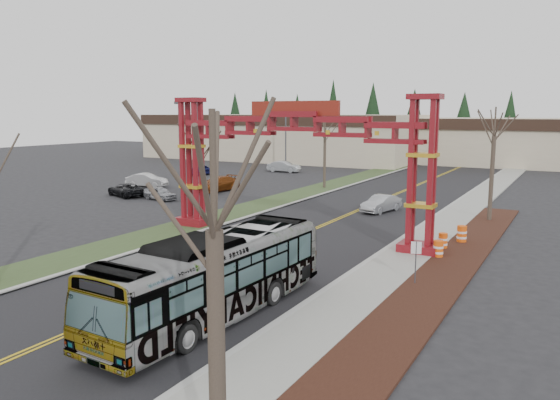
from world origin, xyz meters
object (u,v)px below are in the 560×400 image
Objects in this scene: light_pole_near at (180,144)px; barrel_south at (438,250)px; parked_car_mid_a at (218,184)px; parked_car_mid_b at (202,170)px; retail_building_east at (542,142)px; barrel_north at (462,235)px; light_pole_mid at (198,131)px; retail_building_west at (286,136)px; street_sign at (416,254)px; light_pole_far at (286,130)px; parked_car_far_a at (284,167)px; bare_tree_right_far at (494,136)px; gateway_arch at (294,144)px; parked_car_near_c at (126,190)px; bare_tree_median_mid at (201,154)px; barrel_mid at (443,241)px; silver_sedan at (381,204)px; bare_tree_right_near at (214,233)px; parked_car_near_b at (147,180)px; parked_car_near_a at (160,193)px; bare_tree_median_far at (325,135)px; transit_bus at (215,276)px.

light_pole_near is 26.99m from barrel_south.
parked_car_mid_a is 1.30× the size of parked_car_mid_b.
retail_building_east is at bearing 64.24° from light_pole_near.
retail_building_east is at bearing 89.61° from barrel_north.
light_pole_mid reaches higher than retail_building_east.
retail_building_west is 71.58m from street_sign.
light_pole_far is at bearing -143.30° from retail_building_east.
parked_car_far_a is 36.87m from bare_tree_right_far.
barrel_south is (9.19, -0.51, -5.48)m from gateway_arch.
light_pole_near reaches higher than parked_car_near_c.
street_sign is at bearing -146.79° from parked_car_far_a.
bare_tree_median_mid is at bearing 174.82° from barrel_south.
light_pole_mid reaches higher than barrel_mid.
silver_sedan is 0.49× the size of bare_tree_right_far.
parked_car_mid_a is (-18.26, 3.17, 0.08)m from silver_sedan.
light_pole_far is at bearing 100.66° from light_pole_near.
bare_tree_right_far is (0.00, 33.96, 0.45)m from bare_tree_right_near.
parked_car_mid_a is 0.58× the size of light_pole_near.
bare_tree_right_near is at bearing -62.26° from retail_building_west.
bare_tree_median_mid is 17.83m from barrel_south.
parked_car_near_c is 0.66× the size of bare_tree_median_mid.
street_sign is (31.47, -13.44, 0.85)m from parked_car_near_c.
gateway_arch is at bearing -7.48° from bare_tree_median_mid.
bare_tree_right_far is at bearing -46.47° from retail_building_west.
silver_sedan is at bearing -53.11° from retail_building_west.
parked_car_near_b is 1.11× the size of parked_car_mid_b.
barrel_south is at bearing 92.14° from bare_tree_right_near.
light_pole_mid is at bearing 148.07° from barrel_north.
parked_car_near_a is at bearing -117.12° from retail_building_east.
retail_building_west reaches higher than silver_sedan.
light_pole_mid is 12.99m from light_pole_far.
light_pole_near is (-17.72, -3.24, 4.45)m from silver_sedan.
light_pole_far reaches higher than barrel_north.
retail_building_west is at bearing 112.58° from bare_tree_median_mid.
bare_tree_median_mid is 0.87× the size of bare_tree_right_near.
barrel_mid is (25.39, -13.11, -0.26)m from parked_car_mid_a.
bare_tree_median_far reaches higher than parked_car_near_c.
barrel_mid is at bearing -141.42° from parked_car_far_a.
bare_tree_right_near is at bearing 136.72° from parked_car_mid_b.
bare_tree_median_mid is 0.73× the size of light_pole_mid.
transit_bus reaches higher than barrel_south.
bare_tree_right_near is 0.96× the size of bare_tree_right_far.
parked_car_near_a is at bearing 156.88° from gateway_arch.
barrel_south is at bearing -83.79° from barrel_mid.
parked_car_near_b is 4.02× the size of barrel_north.
light_pole_mid is (-12.97, 19.38, 0.39)m from light_pole_near.
bare_tree_right_far is at bearing -22.18° from light_pole_mid.
light_pole_far is 46.91m from barrel_north.
silver_sedan is at bearing -109.73° from parked_car_near_b.
retail_building_east reaches higher than parked_car_near_a.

